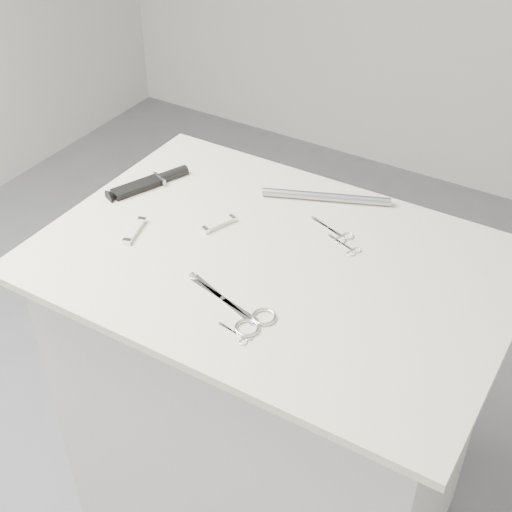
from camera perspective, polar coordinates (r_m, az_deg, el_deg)
The scene contains 11 objects.
ground at distance 2.21m, azimuth 1.07°, elevation -19.47°, with size 4.00×4.00×0.01m, color slate.
plinth at distance 1.84m, azimuth 1.23°, elevation -11.80°, with size 0.90×0.60×0.90m, color beige.
display_board at distance 1.52m, azimuth 1.46°, elevation -0.49°, with size 1.00×0.70×0.02m, color beige.
large_shears at distance 1.38m, azimuth -1.01°, elevation -4.64°, with size 0.22×0.11×0.01m.
embroidery_scissors_a at distance 1.59m, azimuth 6.48°, elevation 1.80°, with size 0.12×0.07×0.00m.
embroidery_scissors_b at distance 1.56m, azimuth 7.33°, elevation 0.69°, with size 0.09×0.05×0.00m.
tiny_scissors at distance 1.34m, azimuth -1.40°, elevation -6.35°, with size 0.08×0.03×0.00m.
sheathed_knife at distance 1.77m, azimuth -8.21°, elevation 5.91°, with size 0.11×0.20×0.03m.
pocket_knife_a at distance 1.61m, azimuth -2.97°, elevation 2.55°, with size 0.05×0.09×0.01m.
pocket_knife_b at distance 1.61m, azimuth -9.67°, elevation 2.04°, with size 0.05×0.10×0.01m.
metal_rail at distance 1.70m, azimuth 5.62°, elevation 4.73°, with size 0.02×0.02×0.30m, color #95989D.
Camera 1 is at (0.58, -1.04, 1.85)m, focal length 50.00 mm.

